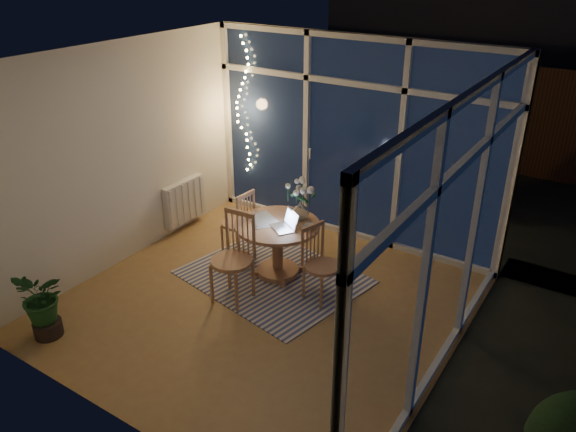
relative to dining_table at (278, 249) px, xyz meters
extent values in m
plane|color=#966B41|center=(0.21, -0.59, -0.33)|extent=(4.00, 4.00, 0.00)
plane|color=silver|center=(0.21, -0.59, 2.27)|extent=(4.00, 4.00, 0.00)
cube|color=white|center=(0.21, 1.41, 0.97)|extent=(4.00, 0.04, 2.60)
cube|color=white|center=(0.21, -2.59, 0.97)|extent=(4.00, 0.04, 2.60)
cube|color=white|center=(-1.79, -0.59, 0.97)|extent=(0.04, 4.00, 2.60)
cube|color=white|center=(2.21, -0.59, 0.97)|extent=(0.04, 4.00, 2.60)
cube|color=silver|center=(0.21, 1.37, 0.97)|extent=(4.00, 0.10, 2.60)
cube|color=silver|center=(2.17, -0.59, 0.97)|extent=(0.10, 4.00, 2.60)
cube|color=silver|center=(-1.73, 0.31, 0.07)|extent=(0.10, 0.70, 0.58)
cube|color=black|center=(0.71, 4.41, -0.39)|extent=(12.00, 6.00, 0.10)
cube|color=#372414|center=(0.21, 4.91, 0.57)|extent=(11.00, 0.08, 1.80)
cube|color=#33353D|center=(0.51, 7.91, 1.87)|extent=(7.00, 3.00, 2.20)
sphere|color=#1A3216|center=(-0.59, 2.81, 0.12)|extent=(0.90, 0.90, 0.90)
cube|color=beige|center=(0.00, -0.10, -0.33)|extent=(2.19, 1.89, 0.01)
cylinder|color=#A3674A|center=(0.00, 0.00, 0.00)|extent=(1.14, 1.14, 0.67)
cube|color=#A3674A|center=(-0.70, 0.15, 0.10)|extent=(0.43, 0.43, 0.87)
cube|color=#A3674A|center=(0.70, -0.18, 0.10)|extent=(0.50, 0.50, 0.87)
cube|color=#A3674A|center=(-0.11, -0.71, 0.18)|extent=(0.50, 0.50, 1.02)
imported|color=white|center=(0.15, 0.25, 0.44)|extent=(0.24, 0.24, 0.21)
imported|color=silver|center=(0.38, 0.09, 0.35)|extent=(0.18, 0.18, 0.04)
cube|color=silver|center=(-0.18, -0.01, 0.34)|extent=(0.44, 0.40, 0.01)
cube|color=black|center=(0.04, -0.08, 0.34)|extent=(0.11, 0.07, 0.01)
imported|color=#19471F|center=(-1.27, -2.21, 0.05)|extent=(0.69, 0.65, 0.76)
camera|label=1|loc=(3.21, -4.71, 3.20)|focal=35.00mm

